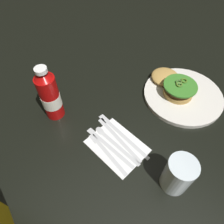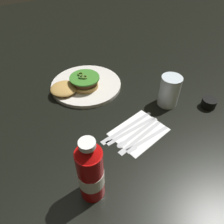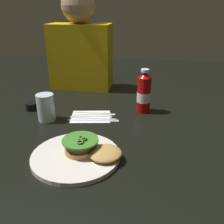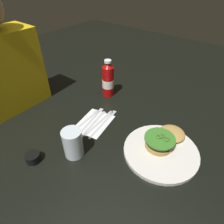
% 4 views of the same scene
% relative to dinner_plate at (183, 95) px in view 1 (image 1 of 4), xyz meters
% --- Properties ---
extents(ground_plane, '(3.00, 3.00, 0.00)m').
position_rel_dinner_plate_xyz_m(ground_plane, '(-0.08, 0.16, -0.01)').
color(ground_plane, black).
extents(dinner_plate, '(0.29, 0.29, 0.02)m').
position_rel_dinner_plate_xyz_m(dinner_plate, '(0.00, 0.00, 0.00)').
color(dinner_plate, silver).
rests_on(dinner_plate, ground_plane).
extents(burger_sandwich, '(0.20, 0.13, 0.05)m').
position_rel_dinner_plate_xyz_m(burger_sandwich, '(0.04, 0.01, 0.03)').
color(burger_sandwich, '#B78C46').
rests_on(burger_sandwich, dinner_plate).
extents(ketchup_bottle, '(0.06, 0.06, 0.20)m').
position_rel_dinner_plate_xyz_m(ketchup_bottle, '(0.20, 0.43, 0.08)').
color(ketchup_bottle, '#AD0A0A').
rests_on(ketchup_bottle, ground_plane).
extents(water_glass, '(0.08, 0.08, 0.12)m').
position_rel_dinner_plate_xyz_m(water_glass, '(-0.21, 0.26, 0.05)').
color(water_glass, silver).
rests_on(water_glass, ground_plane).
extents(napkin, '(0.19, 0.16, 0.00)m').
position_rel_dinner_plate_xyz_m(napkin, '(-0.03, 0.33, -0.01)').
color(napkin, white).
rests_on(napkin, ground_plane).
extents(steak_knife, '(0.22, 0.05, 0.00)m').
position_rel_dinner_plate_xyz_m(steak_knife, '(0.00, 0.29, -0.00)').
color(steak_knife, silver).
rests_on(steak_knife, napkin).
extents(butter_knife, '(0.20, 0.03, 0.00)m').
position_rel_dinner_plate_xyz_m(butter_knife, '(-0.00, 0.31, -0.00)').
color(butter_knife, silver).
rests_on(butter_knife, napkin).
extents(spoon_utensil, '(0.19, 0.05, 0.00)m').
position_rel_dinner_plate_xyz_m(spoon_utensil, '(-0.00, 0.33, -0.00)').
color(spoon_utensil, silver).
rests_on(spoon_utensil, napkin).
extents(table_knife, '(0.19, 0.05, 0.00)m').
position_rel_dinner_plate_xyz_m(table_knife, '(-0.01, 0.35, -0.00)').
color(table_knife, silver).
rests_on(table_knife, napkin).
extents(fork_utensil, '(0.18, 0.03, 0.00)m').
position_rel_dinner_plate_xyz_m(fork_utensil, '(-0.02, 0.37, -0.00)').
color(fork_utensil, silver).
rests_on(fork_utensil, napkin).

